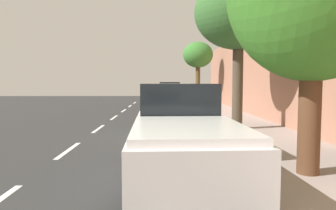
{
  "coord_description": "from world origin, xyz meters",
  "views": [
    {
      "loc": [
        0.01,
        -11.7,
        1.99
      ],
      "look_at": [
        0.19,
        0.34,
        1.1
      ],
      "focal_mm": 33.24,
      "sensor_mm": 36.0,
      "label": 1
    }
  ],
  "objects_px": {
    "parked_sedan_red_far": "(172,100)",
    "fire_hydrant": "(208,113)",
    "street_tree_far_end": "(198,56)",
    "bicycle_at_curb": "(193,124)",
    "parked_pickup_white_second": "(181,134)",
    "parked_suv_dark_blue_farthest": "(169,93)",
    "street_tree_mid_block": "(239,14)",
    "parked_sedan_black_mid": "(176,109)",
    "cyclist_with_backpack": "(201,107)"
  },
  "relations": [
    {
      "from": "parked_sedan_red_far",
      "to": "fire_hydrant",
      "type": "xyz_separation_m",
      "value": [
        1.47,
        -6.95,
        -0.16
      ]
    },
    {
      "from": "parked_sedan_red_far",
      "to": "street_tree_far_end",
      "type": "height_order",
      "value": "street_tree_far_end"
    },
    {
      "from": "fire_hydrant",
      "to": "bicycle_at_curb",
      "type": "bearing_deg",
      "value": -110.3
    },
    {
      "from": "parked_pickup_white_second",
      "to": "parked_suv_dark_blue_farthest",
      "type": "height_order",
      "value": "parked_suv_dark_blue_farthest"
    },
    {
      "from": "bicycle_at_curb",
      "to": "street_tree_far_end",
      "type": "bearing_deg",
      "value": 83.01
    },
    {
      "from": "street_tree_mid_block",
      "to": "parked_sedan_red_far",
      "type": "bearing_deg",
      "value": 104.37
    },
    {
      "from": "parked_sedan_black_mid",
      "to": "cyclist_with_backpack",
      "type": "height_order",
      "value": "cyclist_with_backpack"
    },
    {
      "from": "parked_suv_dark_blue_farthest",
      "to": "street_tree_far_end",
      "type": "relative_size",
      "value": 0.93
    },
    {
      "from": "parked_sedan_black_mid",
      "to": "cyclist_with_backpack",
      "type": "bearing_deg",
      "value": -74.08
    },
    {
      "from": "parked_pickup_white_second",
      "to": "cyclist_with_backpack",
      "type": "xyz_separation_m",
      "value": [
        0.98,
        4.78,
        0.17
      ]
    },
    {
      "from": "cyclist_with_backpack",
      "to": "street_tree_far_end",
      "type": "bearing_deg",
      "value": 84.09
    },
    {
      "from": "parked_sedan_black_mid",
      "to": "bicycle_at_curb",
      "type": "bearing_deg",
      "value": -76.33
    },
    {
      "from": "parked_suv_dark_blue_farthest",
      "to": "bicycle_at_curb",
      "type": "xyz_separation_m",
      "value": [
        0.66,
        -15.55,
        -0.64
      ]
    },
    {
      "from": "parked_sedan_red_far",
      "to": "cyclist_with_backpack",
      "type": "bearing_deg",
      "value": -85.33
    },
    {
      "from": "street_tree_mid_block",
      "to": "fire_hydrant",
      "type": "distance_m",
      "value": 4.6
    },
    {
      "from": "bicycle_at_curb",
      "to": "parked_pickup_white_second",
      "type": "bearing_deg",
      "value": -98.21
    },
    {
      "from": "parked_suv_dark_blue_farthest",
      "to": "street_tree_mid_block",
      "type": "distance_m",
      "value": 15.84
    },
    {
      "from": "parked_sedan_red_far",
      "to": "street_tree_mid_block",
      "type": "xyz_separation_m",
      "value": [
        2.32,
        -9.06,
        3.84
      ]
    },
    {
      "from": "parked_suv_dark_blue_farthest",
      "to": "cyclist_with_backpack",
      "type": "relative_size",
      "value": 2.73
    },
    {
      "from": "cyclist_with_backpack",
      "to": "street_tree_mid_block",
      "type": "height_order",
      "value": "street_tree_mid_block"
    },
    {
      "from": "bicycle_at_curb",
      "to": "cyclist_with_backpack",
      "type": "relative_size",
      "value": 1.01
    },
    {
      "from": "parked_pickup_white_second",
      "to": "street_tree_far_end",
      "type": "bearing_deg",
      "value": 82.68
    },
    {
      "from": "parked_pickup_white_second",
      "to": "street_tree_far_end",
      "type": "distance_m",
      "value": 19.89
    },
    {
      "from": "parked_sedan_black_mid",
      "to": "cyclist_with_backpack",
      "type": "relative_size",
      "value": 2.56
    },
    {
      "from": "bicycle_at_curb",
      "to": "street_tree_mid_block",
      "type": "relative_size",
      "value": 0.3
    },
    {
      "from": "parked_pickup_white_second",
      "to": "bicycle_at_curb",
      "type": "bearing_deg",
      "value": 81.79
    },
    {
      "from": "bicycle_at_curb",
      "to": "fire_hydrant",
      "type": "xyz_separation_m",
      "value": [
        0.89,
        2.42,
        0.21
      ]
    },
    {
      "from": "parked_suv_dark_blue_farthest",
      "to": "street_tree_mid_block",
      "type": "bearing_deg",
      "value": -81.05
    },
    {
      "from": "bicycle_at_curb",
      "to": "cyclist_with_backpack",
      "type": "distance_m",
      "value": 0.85
    },
    {
      "from": "bicycle_at_curb",
      "to": "cyclist_with_backpack",
      "type": "xyz_separation_m",
      "value": [
        0.22,
        -0.45,
        0.69
      ]
    },
    {
      "from": "bicycle_at_curb",
      "to": "street_tree_mid_block",
      "type": "height_order",
      "value": "street_tree_mid_block"
    },
    {
      "from": "parked_sedan_black_mid",
      "to": "fire_hydrant",
      "type": "xyz_separation_m",
      "value": [
        1.45,
        0.15,
        -0.16
      ]
    },
    {
      "from": "parked_sedan_black_mid",
      "to": "parked_suv_dark_blue_farthest",
      "type": "distance_m",
      "value": 13.29
    },
    {
      "from": "fire_hydrant",
      "to": "parked_pickup_white_second",
      "type": "bearing_deg",
      "value": -102.17
    },
    {
      "from": "parked_suv_dark_blue_farthest",
      "to": "street_tree_far_end",
      "type": "bearing_deg",
      "value": -28.82
    },
    {
      "from": "bicycle_at_curb",
      "to": "street_tree_far_end",
      "type": "height_order",
      "value": "street_tree_far_end"
    },
    {
      "from": "cyclist_with_backpack",
      "to": "street_tree_mid_block",
      "type": "relative_size",
      "value": 0.3
    },
    {
      "from": "parked_suv_dark_blue_farthest",
      "to": "parked_sedan_red_far",
      "type": "bearing_deg",
      "value": -89.28
    },
    {
      "from": "parked_sedan_red_far",
      "to": "parked_suv_dark_blue_farthest",
      "type": "bearing_deg",
      "value": 90.72
    },
    {
      "from": "cyclist_with_backpack",
      "to": "street_tree_far_end",
      "type": "height_order",
      "value": "street_tree_far_end"
    },
    {
      "from": "street_tree_mid_block",
      "to": "parked_suv_dark_blue_farthest",
      "type": "bearing_deg",
      "value": 98.95
    },
    {
      "from": "fire_hydrant",
      "to": "parked_suv_dark_blue_farthest",
      "type": "bearing_deg",
      "value": 96.73
    },
    {
      "from": "parked_sedan_black_mid",
      "to": "street_tree_far_end",
      "type": "bearing_deg",
      "value": 79.13
    },
    {
      "from": "parked_sedan_red_far",
      "to": "parked_pickup_white_second",
      "type": "bearing_deg",
      "value": -90.7
    },
    {
      "from": "bicycle_at_curb",
      "to": "parked_suv_dark_blue_farthest",
      "type": "bearing_deg",
      "value": 92.42
    },
    {
      "from": "bicycle_at_curb",
      "to": "street_tree_mid_block",
      "type": "xyz_separation_m",
      "value": [
        1.74,
        0.31,
        4.21
      ]
    },
    {
      "from": "bicycle_at_curb",
      "to": "street_tree_mid_block",
      "type": "distance_m",
      "value": 4.57
    },
    {
      "from": "parked_sedan_black_mid",
      "to": "cyclist_with_backpack",
      "type": "distance_m",
      "value": 2.85
    },
    {
      "from": "parked_pickup_white_second",
      "to": "fire_hydrant",
      "type": "height_order",
      "value": "parked_pickup_white_second"
    },
    {
      "from": "parked_pickup_white_second",
      "to": "street_tree_mid_block",
      "type": "height_order",
      "value": "street_tree_mid_block"
    }
  ]
}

